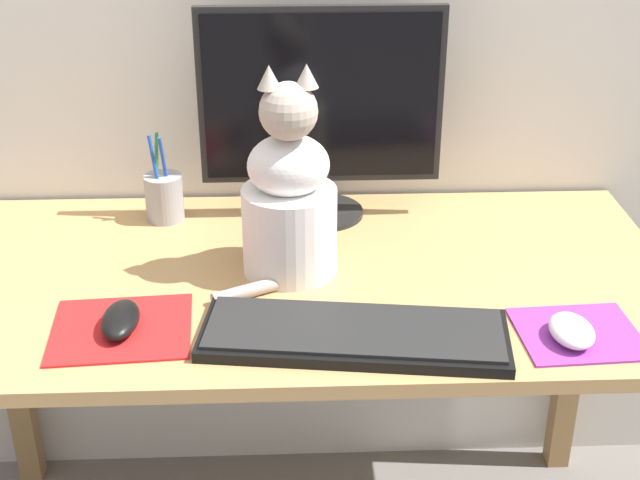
% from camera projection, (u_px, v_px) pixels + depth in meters
% --- Properties ---
extents(desk, '(1.34, 0.68, 0.70)m').
position_uv_depth(desk, '(296.00, 318.00, 1.62)').
color(desk, tan).
rests_on(desk, ground_plane).
extents(monitor, '(0.47, 0.17, 0.42)m').
position_uv_depth(monitor, '(321.00, 108.00, 1.69)').
color(monitor, black).
rests_on(monitor, desk).
extents(keyboard, '(0.49, 0.23, 0.02)m').
position_uv_depth(keyboard, '(354.00, 334.00, 1.38)').
color(keyboard, black).
rests_on(keyboard, desk).
extents(mousepad_left, '(0.23, 0.21, 0.00)m').
position_uv_depth(mousepad_left, '(122.00, 329.00, 1.41)').
color(mousepad_left, red).
rests_on(mousepad_left, desk).
extents(mousepad_right, '(0.20, 0.18, 0.00)m').
position_uv_depth(mousepad_right, '(578.00, 334.00, 1.40)').
color(mousepad_right, purple).
rests_on(mousepad_right, desk).
extents(computer_mouse_left, '(0.06, 0.11, 0.03)m').
position_uv_depth(computer_mouse_left, '(120.00, 319.00, 1.40)').
color(computer_mouse_left, black).
rests_on(computer_mouse_left, mousepad_left).
extents(computer_mouse_right, '(0.07, 0.10, 0.03)m').
position_uv_depth(computer_mouse_right, '(572.00, 330.00, 1.37)').
color(computer_mouse_right, white).
rests_on(computer_mouse_right, mousepad_right).
extents(cat, '(0.23, 0.22, 0.38)m').
position_uv_depth(cat, '(289.00, 199.00, 1.52)').
color(cat, white).
rests_on(cat, desk).
extents(pen_cup, '(0.07, 0.07, 0.18)m').
position_uv_depth(pen_cup, '(164.00, 196.00, 1.75)').
color(pen_cup, '#99999E').
rests_on(pen_cup, desk).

